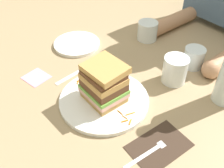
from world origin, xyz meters
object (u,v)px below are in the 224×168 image
object	(u,v)px
knife	(79,71)
sandwich	(104,84)
empty_tumbler_0	(194,58)
empty_tumbler_1	(147,31)
napkin_dark	(159,146)
napkin_pink	(36,77)
juice_glass	(175,71)
main_plate	(104,100)
fork	(153,150)
side_plate	(77,44)

from	to	relation	value
knife	sandwich	bearing A→B (deg)	-5.98
empty_tumbler_0	empty_tumbler_1	distance (m)	0.23
napkin_dark	napkin_pink	world-z (taller)	same
sandwich	knife	xyz separation A→B (m)	(-0.17, 0.02, -0.07)
juice_glass	sandwich	bearing A→B (deg)	-104.96
main_plate	sandwich	world-z (taller)	sandwich
napkin_dark	knife	distance (m)	0.38
sandwich	empty_tumbler_0	world-z (taller)	sandwich
juice_glass	empty_tumbler_1	bearing A→B (deg)	154.27
main_plate	empty_tumbler_1	world-z (taller)	empty_tumbler_1
main_plate	fork	distance (m)	0.21
empty_tumbler_1	napkin_dark	bearing A→B (deg)	-40.91
juice_glass	empty_tumbler_0	xyz separation A→B (m)	(-0.01, 0.11, -0.01)
sandwich	knife	bearing A→B (deg)	174.02
side_plate	sandwich	bearing A→B (deg)	-18.37
empty_tumbler_0	knife	bearing A→B (deg)	-123.54
sandwich	knife	distance (m)	0.18
napkin_dark	empty_tumbler_0	world-z (taller)	empty_tumbler_0
napkin_dark	juice_glass	distance (m)	0.27
main_plate	juice_glass	bearing A→B (deg)	75.11
main_plate	side_plate	world-z (taller)	main_plate
empty_tumbler_1	napkin_pink	world-z (taller)	empty_tumbler_1
knife	side_plate	distance (m)	0.17
empty_tumbler_1	side_plate	distance (m)	0.28
empty_tumbler_1	side_plate	size ratio (longest dim) A/B	0.44
napkin_dark	side_plate	size ratio (longest dim) A/B	0.86
fork	side_plate	size ratio (longest dim) A/B	0.94
main_plate	fork	bearing A→B (deg)	-2.73
fork	empty_tumbler_0	distance (m)	0.39
side_plate	napkin_pink	size ratio (longest dim) A/B	2.29
side_plate	juice_glass	bearing A→B (deg)	19.05
juice_glass	empty_tumbler_1	size ratio (longest dim) A/B	1.14
juice_glass	side_plate	world-z (taller)	juice_glass
side_plate	napkin_pink	xyz separation A→B (m)	(0.08, -0.21, -0.00)
napkin_dark	side_plate	world-z (taller)	side_plate
fork	napkin_pink	distance (m)	0.45
empty_tumbler_0	empty_tumbler_1	xyz separation A→B (m)	(-0.23, 0.00, 0.00)
empty_tumbler_1	napkin_pink	bearing A→B (deg)	-96.66
juice_glass	side_plate	distance (m)	0.40
sandwich	juice_glass	bearing A→B (deg)	75.04
main_plate	empty_tumbler_0	xyz separation A→B (m)	(0.05, 0.35, 0.03)
knife	napkin_pink	size ratio (longest dim) A/B	2.59
juice_glass	napkin_pink	size ratio (longest dim) A/B	1.14
fork	napkin_pink	world-z (taller)	fork
empty_tumbler_1	napkin_pink	size ratio (longest dim) A/B	1.00
knife	napkin_pink	world-z (taller)	same
main_plate	sandwich	bearing A→B (deg)	93.86
fork	knife	size ratio (longest dim) A/B	0.83
sandwich	fork	bearing A→B (deg)	-2.99
fork	napkin_pink	size ratio (longest dim) A/B	2.15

